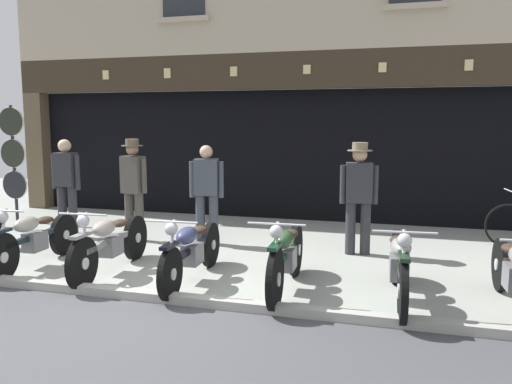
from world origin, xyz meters
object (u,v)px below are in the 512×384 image
at_px(salesman_left, 66,183).
at_px(advert_board_near, 400,137).
at_px(motorcycle_center_left, 110,242).
at_px(shopkeeper_center, 133,184).
at_px(salesman_right, 207,190).
at_px(assistant_far_right, 359,192).
at_px(motorcycle_left, 34,238).
at_px(motorcycle_center, 191,250).
at_px(motorcycle_right, 399,264).
at_px(motorcycle_center_right, 286,255).
at_px(tyre_sign_pole, 13,155).

distance_m(salesman_left, advert_board_near, 6.15).
distance_m(motorcycle_center_left, shopkeeper_center, 2.03).
relative_size(salesman_right, assistant_far_right, 0.96).
distance_m(motorcycle_center_left, advert_board_near, 5.87).
xyz_separation_m(motorcycle_left, motorcycle_center, (2.33, -0.02, -0.00)).
height_order(motorcycle_center_left, motorcycle_right, motorcycle_right).
bearing_deg(advert_board_near, salesman_left, -153.38).
distance_m(motorcycle_center_right, salesman_left, 4.71).
height_order(motorcycle_left, salesman_right, salesman_right).
bearing_deg(motorcycle_left, motorcycle_center_right, 175.94).
bearing_deg(assistant_far_right, motorcycle_center, 37.37).
bearing_deg(salesman_left, assistant_far_right, -175.95).
bearing_deg(motorcycle_center_left, shopkeeper_center, -73.52).
height_order(motorcycle_center_left, shopkeeper_center, shopkeeper_center).
height_order(motorcycle_right, salesman_right, salesman_right).
distance_m(salesman_left, tyre_sign_pole, 2.15).
distance_m(motorcycle_left, motorcycle_center_left, 1.16).
xyz_separation_m(motorcycle_right, salesman_right, (-3.06, 2.00, 0.45)).
bearing_deg(motorcycle_center, salesman_right, -76.89).
relative_size(tyre_sign_pole, advert_board_near, 2.51).
height_order(motorcycle_center_left, tyre_sign_pole, tyre_sign_pole).
distance_m(motorcycle_left, tyre_sign_pole, 3.94).
distance_m(motorcycle_center_left, assistant_far_right, 3.62).
height_order(salesman_right, assistant_far_right, assistant_far_right).
bearing_deg(motorcycle_right, motorcycle_center_right, -4.01).
height_order(motorcycle_left, assistant_far_right, assistant_far_right).
height_order(shopkeeper_center, assistant_far_right, shopkeeper_center).
bearing_deg(salesman_right, assistant_far_right, 169.68).
bearing_deg(tyre_sign_pole, shopkeeper_center, -15.89).
xyz_separation_m(motorcycle_center_right, salesman_left, (-4.30, 1.85, 0.50)).
xyz_separation_m(motorcycle_center_right, tyre_sign_pole, (-6.19, 2.80, 0.89)).
bearing_deg(assistant_far_right, tyre_sign_pole, -16.48).
xyz_separation_m(motorcycle_right, assistant_far_right, (-0.64, 2.00, 0.51)).
relative_size(motorcycle_center_right, shopkeeper_center, 1.18).
distance_m(motorcycle_right, tyre_sign_pole, 8.02).
relative_size(salesman_left, shopkeeper_center, 0.99).
bearing_deg(advert_board_near, motorcycle_center_right, -104.10).
distance_m(salesman_left, salesman_right, 2.52).
relative_size(motorcycle_center_left, salesman_left, 1.23).
height_order(motorcycle_center, tyre_sign_pole, tyre_sign_pole).
relative_size(motorcycle_left, salesman_left, 1.17).
bearing_deg(salesman_left, advert_board_near, -151.08).
xyz_separation_m(motorcycle_left, tyre_sign_pole, (-2.66, 2.77, 0.91)).
bearing_deg(assistant_far_right, motorcycle_right, 98.01).
xyz_separation_m(salesman_left, tyre_sign_pole, (-1.89, 0.95, 0.39)).
bearing_deg(salesman_left, motorcycle_center_right, 159.00).
bearing_deg(tyre_sign_pole, motorcycle_center_left, -35.61).
xyz_separation_m(motorcycle_center_left, salesman_left, (-1.93, 1.78, 0.51)).
relative_size(motorcycle_left, motorcycle_center, 0.96).
bearing_deg(motorcycle_center_right, motorcycle_center_left, -4.28).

